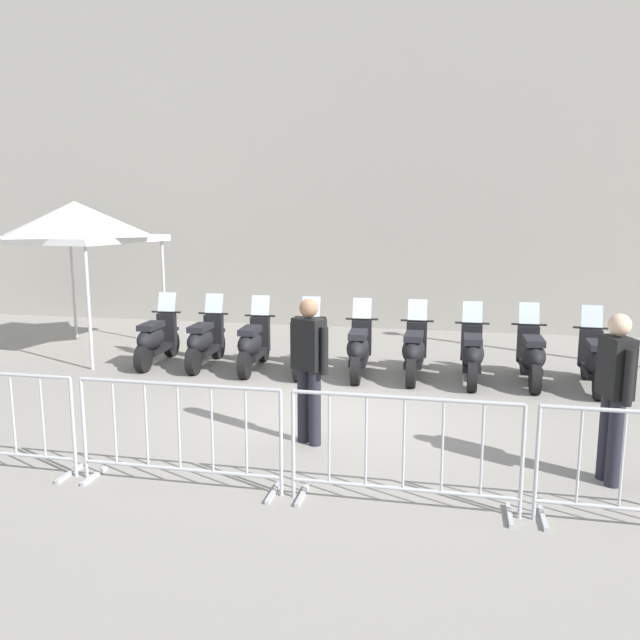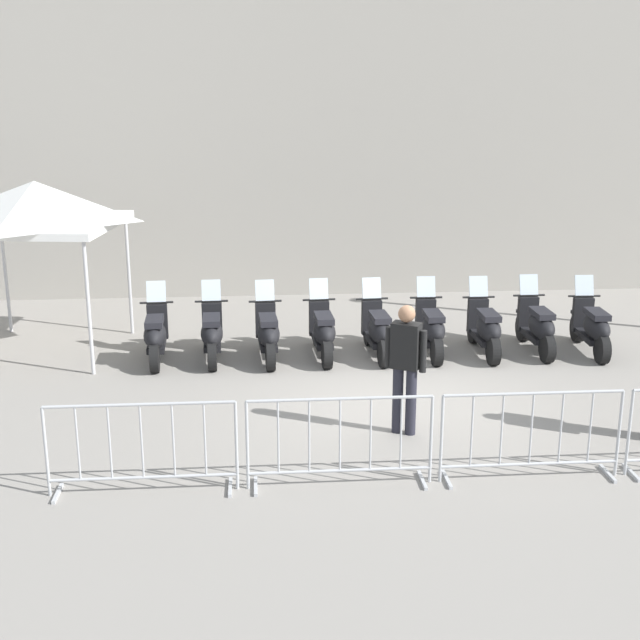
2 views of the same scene
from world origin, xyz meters
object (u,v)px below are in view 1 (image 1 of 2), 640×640
at_px(motorcycle_0, 156,340).
at_px(barrier_segment_1, 179,436).
at_px(motorcycle_4, 359,349).
at_px(motorcycle_7, 531,357).
at_px(officer_mid_plaza, 309,362).
at_px(motorcycle_3, 305,347).
at_px(motorcycle_5, 414,352).
at_px(barrier_segment_2, 404,453).
at_px(motorcycle_6, 472,355).
at_px(motorcycle_2, 253,345).
at_px(motorcycle_1, 204,342).
at_px(canopy_tent, 75,222).
at_px(motorcycle_8, 595,361).
at_px(officer_near_row_end, 614,388).

bearing_deg(motorcycle_0, barrier_segment_1, -53.69).
relative_size(motorcycle_4, motorcycle_7, 1.00).
bearing_deg(officer_mid_plaza, motorcycle_0, 145.16).
bearing_deg(motorcycle_3, motorcycle_4, 6.69).
xyz_separation_m(motorcycle_5, barrier_segment_1, (-1.39, -4.87, 0.07)).
relative_size(barrier_segment_2, officer_mid_plaza, 1.21).
bearing_deg(motorcycle_6, barrier_segment_2, -91.57).
relative_size(motorcycle_5, barrier_segment_2, 0.82).
distance_m(motorcycle_7, barrier_segment_1, 6.05).
relative_size(motorcycle_6, barrier_segment_2, 0.82).
bearing_deg(officer_mid_plaza, motorcycle_7, 56.01).
relative_size(motorcycle_2, barrier_segment_2, 0.82).
xyz_separation_m(motorcycle_3, barrier_segment_2, (2.60, -4.34, 0.07)).
bearing_deg(motorcycle_4, motorcycle_6, 6.61).
bearing_deg(barrier_segment_1, motorcycle_1, 116.90).
distance_m(motorcycle_3, officer_mid_plaza, 3.36).
height_order(barrier_segment_2, canopy_tent, canopy_tent).
bearing_deg(motorcycle_8, officer_mid_plaza, -133.01).
bearing_deg(motorcycle_7, motorcycle_4, -171.83).
bearing_deg(motorcycle_1, motorcycle_5, 7.04).
distance_m(motorcycle_1, motorcycle_4, 2.75).
bearing_deg(motorcycle_3, officer_near_row_end, -34.99).
height_order(motorcycle_7, officer_mid_plaza, officer_mid_plaza).
bearing_deg(barrier_segment_1, motorcycle_0, 126.31).
height_order(officer_near_row_end, canopy_tent, canopy_tent).
xyz_separation_m(motorcycle_2, barrier_segment_2, (3.50, -4.18, 0.07)).
bearing_deg(barrier_segment_1, motorcycle_2, 106.50).
height_order(motorcycle_4, barrier_segment_1, motorcycle_4).
relative_size(motorcycle_1, motorcycle_7, 1.00).
xyz_separation_m(motorcycle_3, motorcycle_7, (3.63, 0.50, 0.00)).
relative_size(motorcycle_3, motorcycle_6, 1.00).
xyz_separation_m(motorcycle_2, officer_mid_plaza, (2.12, -2.93, 0.53)).
height_order(motorcycle_1, barrier_segment_2, motorcycle_1).
distance_m(motorcycle_3, officer_near_row_end, 5.45).
distance_m(officer_near_row_end, canopy_tent, 9.85).
bearing_deg(motorcycle_4, motorcycle_5, 8.61).
bearing_deg(officer_near_row_end, motorcycle_6, 116.58).
bearing_deg(canopy_tent, motorcycle_1, -6.73).
bearing_deg(officer_mid_plaza, motorcycle_2, 125.86).
bearing_deg(motorcycle_4, motorcycle_2, -171.73).
bearing_deg(motorcycle_4, motorcycle_3, -173.31).
bearing_deg(motorcycle_1, motorcycle_2, 3.02).
xyz_separation_m(motorcycle_6, motorcycle_8, (1.82, 0.17, 0.00)).
height_order(motorcycle_3, canopy_tent, canopy_tent).
height_order(officer_mid_plaza, canopy_tent, canopy_tent).
distance_m(motorcycle_6, barrier_segment_1, 5.46).
bearing_deg(barrier_segment_1, motorcycle_5, 74.06).
height_order(motorcycle_7, motorcycle_8, same).
bearing_deg(motorcycle_0, motorcycle_6, 6.89).
bearing_deg(motorcycle_3, canopy_tent, 178.33).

